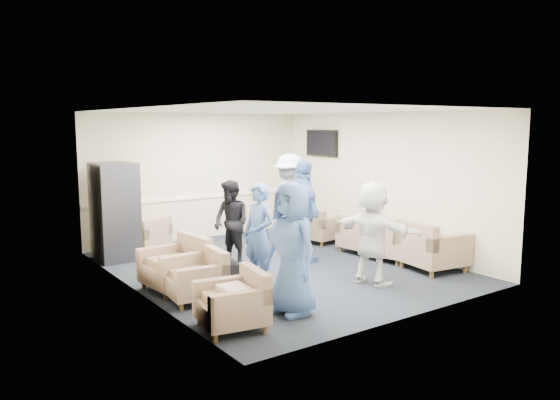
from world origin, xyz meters
TOP-DOWN VIEW (x-y plane):
  - floor at (0.00, 0.00)m, footprint 6.00×6.00m
  - ceiling at (0.00, 0.00)m, footprint 6.00×6.00m
  - back_wall at (0.00, 3.00)m, footprint 5.00×0.02m
  - front_wall at (0.00, -3.00)m, footprint 5.00×0.02m
  - left_wall at (-2.50, 0.00)m, footprint 0.02×6.00m
  - right_wall at (2.50, 0.00)m, footprint 0.02×6.00m
  - chair_rail at (0.00, 2.98)m, footprint 4.98×0.04m
  - tv at (2.44, 1.80)m, footprint 0.10×1.00m
  - armchair_left_near at (-2.04, -2.04)m, footprint 0.88×0.88m
  - armchair_left_mid at (-1.93, -0.81)m, footprint 0.83×0.83m
  - armchair_left_far at (-1.94, -0.16)m, footprint 0.91×0.91m
  - armchair_right_near at (2.02, -1.65)m, footprint 1.02×1.02m
  - armchair_right_midnear at (1.99, -0.76)m, footprint 0.95×0.95m
  - armchair_right_midfar at (1.97, -0.04)m, footprint 0.84×0.84m
  - armchair_right_far at (1.87, 1.15)m, footprint 0.87×0.87m
  - armchair_corner at (-1.48, 2.27)m, footprint 0.99×0.99m
  - vending_machine at (-2.09, 2.19)m, footprint 0.72×0.84m
  - backpack at (-1.42, -0.82)m, footprint 0.34×0.26m
  - pillow at (-2.05, -2.04)m, footprint 0.33×0.43m
  - person_front_left at (-1.17, -2.01)m, footprint 0.62×0.89m
  - person_mid_left at (-0.85, -0.72)m, footprint 0.49×0.64m
  - person_back_left at (-0.53, 0.67)m, footprint 0.70×0.82m
  - person_back_right at (1.05, 1.07)m, footprint 0.91×1.33m
  - person_mid_right at (0.64, 0.11)m, footprint 0.67×1.16m
  - person_front_right at (0.65, -1.65)m, footprint 0.77×1.56m

SIDE VIEW (x-z plane):
  - floor at x=0.00m, z-range 0.00..0.00m
  - backpack at x=-1.42m, z-range 0.01..0.54m
  - armchair_corner at x=-1.48m, z-range 0.00..0.60m
  - armchair_left_near at x=-2.04m, z-range 0.00..0.61m
  - armchair_left_mid at x=-1.93m, z-range 0.00..0.61m
  - armchair_right_far at x=1.87m, z-range 0.00..0.62m
  - armchair_right_midfar at x=1.97m, z-range 0.00..0.63m
  - armchair_right_midnear at x=1.99m, z-range 0.00..0.66m
  - armchair_left_far at x=-1.94m, z-range 0.00..0.67m
  - armchair_right_near at x=2.02m, z-range 0.00..0.72m
  - pillow at x=-2.05m, z-range 0.40..0.52m
  - person_back_left at x=-0.53m, z-range 0.00..1.49m
  - person_mid_left at x=-0.85m, z-range 0.00..1.58m
  - person_front_right at x=0.65m, z-range 0.00..1.61m
  - person_front_left at x=-1.17m, z-range 0.00..1.74m
  - vending_machine at x=-2.09m, z-range 0.00..1.78m
  - chair_rail at x=0.00m, z-range 0.87..0.93m
  - person_mid_right at x=0.64m, z-range 0.00..1.85m
  - person_back_right at x=1.05m, z-range 0.00..1.89m
  - back_wall at x=0.00m, z-range 0.00..2.70m
  - front_wall at x=0.00m, z-range 0.00..2.70m
  - left_wall at x=-2.50m, z-range 0.00..2.70m
  - right_wall at x=2.50m, z-range 0.00..2.70m
  - tv at x=2.44m, z-range 1.76..2.34m
  - ceiling at x=0.00m, z-range 2.70..2.70m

